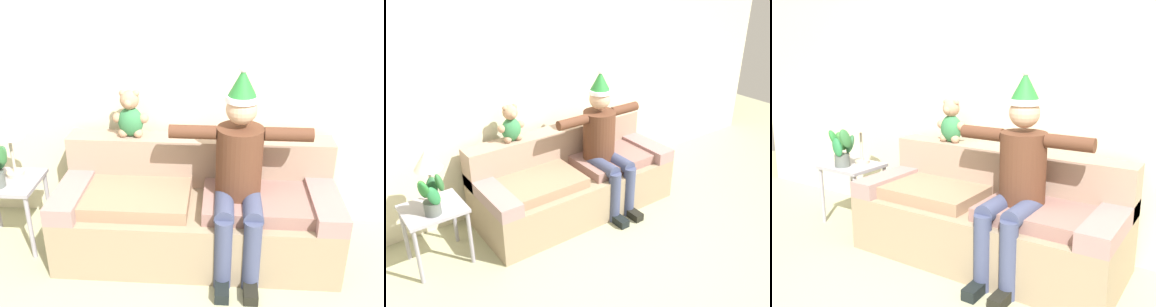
{
  "view_description": "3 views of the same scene",
  "coord_description": "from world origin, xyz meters",
  "views": [
    {
      "loc": [
        0.17,
        -2.02,
        2.26
      ],
      "look_at": [
        -0.03,
        0.89,
        0.9
      ],
      "focal_mm": 42.46,
      "sensor_mm": 36.0,
      "label": 1
    },
    {
      "loc": [
        -2.29,
        -2.26,
        2.59
      ],
      "look_at": [
        -0.08,
        0.8,
        0.77
      ],
      "focal_mm": 39.8,
      "sensor_mm": 36.0,
      "label": 2
    },
    {
      "loc": [
        1.57,
        -1.8,
        1.63
      ],
      "look_at": [
        -0.1,
        0.81,
        0.9
      ],
      "focal_mm": 40.15,
      "sensor_mm": 36.0,
      "label": 3
    }
  ],
  "objects": [
    {
      "name": "potted_plant",
      "position": [
        -1.52,
        0.9,
        0.76
      ],
      "size": [
        0.27,
        0.27,
        0.39
      ],
      "color": "#565D57",
      "rests_on": "side_table"
    },
    {
      "name": "table_lamp",
      "position": [
        -1.46,
        1.08,
        0.97
      ],
      "size": [
        0.24,
        0.24,
        0.51
      ],
      "color": "#C0AC91",
      "rests_on": "side_table"
    },
    {
      "name": "side_table",
      "position": [
        -1.5,
        0.99,
        0.48
      ],
      "size": [
        0.52,
        0.45,
        0.57
      ],
      "color": "#95919B",
      "rests_on": "ground_plane"
    },
    {
      "name": "person_seated",
      "position": [
        0.31,
        0.87,
        0.78
      ],
      "size": [
        1.02,
        0.77,
        1.53
      ],
      "color": "#522F1F",
      "rests_on": "ground_plane"
    },
    {
      "name": "back_wall",
      "position": [
        0.0,
        1.55,
        1.35
      ],
      "size": [
        7.0,
        0.1,
        2.7
      ],
      "primitive_type": "cube",
      "color": "beige",
      "rests_on": "ground_plane"
    },
    {
      "name": "teddy_bear",
      "position": [
        -0.55,
        1.3,
        1.02
      ],
      "size": [
        0.29,
        0.17,
        0.38
      ],
      "color": "#327644",
      "rests_on": "couch"
    },
    {
      "name": "couch",
      "position": [
        0.0,
        1.04,
        0.34
      ],
      "size": [
        2.12,
        0.86,
        0.85
      ],
      "color": "gray",
      "rests_on": "ground_plane"
    }
  ]
}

